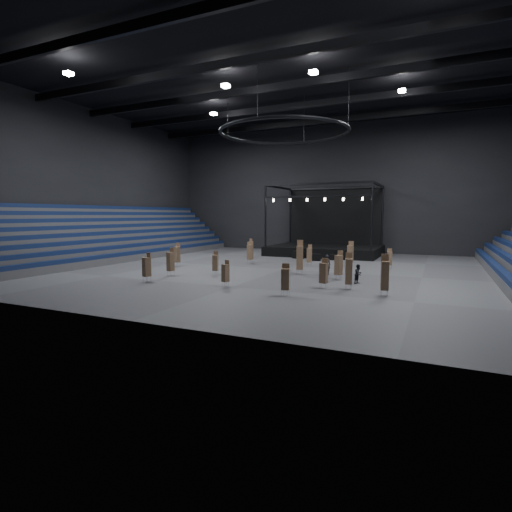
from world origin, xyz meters
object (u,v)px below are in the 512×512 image
at_px(chair_stack_6, 250,248).
at_px(chair_stack_11, 350,253).
at_px(crew_member, 358,274).
at_px(chair_stack_1, 324,273).
at_px(chair_stack_13, 309,255).
at_px(flight_case_left, 298,255).
at_px(chair_stack_7, 177,254).
at_px(man_center, 327,265).
at_px(chair_stack_10, 349,271).
at_px(chair_stack_2, 285,279).
at_px(chair_stack_12, 300,257).
at_px(chair_stack_4, 339,265).
at_px(flight_case_mid, 315,257).
at_px(chair_stack_14, 385,275).
at_px(chair_stack_8, 250,252).
at_px(chair_stack_9, 226,273).
at_px(chair_stack_3, 215,262).
at_px(chair_stack_0, 390,258).
at_px(chair_stack_5, 147,266).
at_px(flight_case_right, 334,257).
at_px(stage, 326,244).
at_px(chair_stack_15, 171,261).

relative_size(chair_stack_6, chair_stack_11, 0.91).
bearing_deg(crew_member, chair_stack_11, 36.59).
height_order(chair_stack_1, chair_stack_13, chair_stack_13).
relative_size(flight_case_left, chair_stack_7, 0.56).
bearing_deg(man_center, chair_stack_10, 123.90).
xyz_separation_m(chair_stack_2, chair_stack_6, (-12.15, 20.00, 0.08)).
bearing_deg(chair_stack_6, chair_stack_12, -27.83).
distance_m(flight_case_left, crew_member, 18.00).
bearing_deg(chair_stack_4, chair_stack_7, -163.98).
bearing_deg(flight_case_mid, chair_stack_14, -60.89).
distance_m(chair_stack_8, chair_stack_9, 14.19).
relative_size(chair_stack_7, chair_stack_13, 1.09).
bearing_deg(flight_case_mid, chair_stack_9, -93.94).
height_order(chair_stack_3, chair_stack_9, chair_stack_3).
bearing_deg(chair_stack_9, flight_case_left, 112.33).
xyz_separation_m(chair_stack_7, chair_stack_11, (16.16, 7.29, 0.09)).
height_order(chair_stack_13, crew_member, chair_stack_13).
bearing_deg(chair_stack_7, chair_stack_12, 5.82).
xyz_separation_m(chair_stack_10, crew_member, (0.18, 2.77, -0.59)).
xyz_separation_m(chair_stack_4, chair_stack_11, (-0.85, 8.78, 0.11)).
bearing_deg(chair_stack_12, chair_stack_7, 166.16).
bearing_deg(man_center, chair_stack_0, -121.17).
bearing_deg(chair_stack_10, flight_case_mid, 98.57).
bearing_deg(chair_stack_11, chair_stack_3, -129.15).
height_order(chair_stack_0, chair_stack_9, chair_stack_0).
distance_m(chair_stack_0, chair_stack_5, 22.78).
height_order(flight_case_right, chair_stack_12, chair_stack_12).
distance_m(chair_stack_6, chair_stack_11, 13.34).
bearing_deg(chair_stack_10, chair_stack_6, 118.70).
bearing_deg(chair_stack_7, stage, 66.42).
relative_size(chair_stack_7, crew_member, 1.62).
height_order(chair_stack_0, chair_stack_11, chair_stack_11).
height_order(chair_stack_2, chair_stack_12, chair_stack_12).
bearing_deg(chair_stack_5, flight_case_right, 83.64).
bearing_deg(flight_case_left, chair_stack_5, -104.28).
xyz_separation_m(chair_stack_4, crew_member, (1.81, -1.18, -0.50)).
relative_size(flight_case_right, chair_stack_4, 0.43).
height_order(flight_case_left, chair_stack_14, chair_stack_14).
relative_size(chair_stack_14, crew_member, 1.83).
xyz_separation_m(chair_stack_1, chair_stack_9, (-6.80, -2.17, -0.13)).
bearing_deg(chair_stack_10, chair_stack_2, -144.33).
height_order(chair_stack_4, chair_stack_12, chair_stack_12).
bearing_deg(chair_stack_9, chair_stack_13, 100.42).
bearing_deg(chair_stack_5, chair_stack_15, 112.62).
xyz_separation_m(flight_case_mid, chair_stack_10, (7.18, -16.27, 0.94)).
bearing_deg(chair_stack_9, chair_stack_1, 36.41).
bearing_deg(chair_stack_6, chair_stack_15, -71.13).
distance_m(chair_stack_2, man_center, 10.45).
xyz_separation_m(chair_stack_0, chair_stack_8, (-14.32, -1.43, 0.20)).
bearing_deg(chair_stack_0, chair_stack_12, -145.86).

